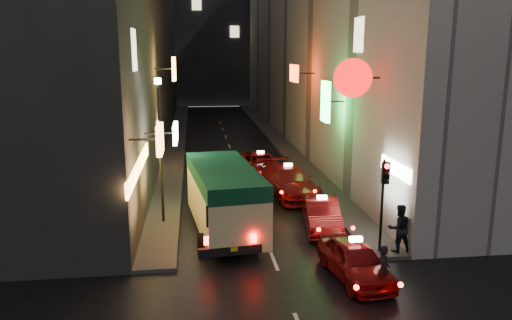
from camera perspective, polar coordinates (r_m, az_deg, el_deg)
name	(u,v)px	position (r m, az deg, el deg)	size (l,w,h in m)	color
building_left	(126,31)	(42.51, -14.68, 14.04)	(7.48, 52.30, 18.00)	#34322F
building_right	(321,32)	(43.54, 7.39, 14.28)	(7.97, 52.00, 18.00)	#B2AEA4
building_far	(211,26)	(74.30, -5.20, 15.04)	(30.00, 10.00, 22.00)	#34353A
sidewalk_left	(177,140)	(42.84, -9.05, 2.27)	(1.50, 52.00, 0.15)	#42403D
sidewalk_right	(276,138)	(43.38, 2.25, 2.54)	(1.50, 52.00, 0.15)	#42403D
minibus	(224,192)	(20.55, -3.66, -3.66)	(3.08, 6.88, 2.86)	#EFE695
taxi_near	(355,257)	(17.22, 11.25, -10.82)	(2.50, 4.95, 1.68)	maroon
taxi_second	(322,212)	(21.55, 7.51, -5.87)	(2.56, 5.01, 1.70)	maroon
taxi_third	(288,179)	(26.23, 3.68, -2.14)	(3.29, 6.04, 1.99)	maroon
taxi_far	(261,162)	(30.74, 0.53, -0.24)	(2.17, 4.86, 1.69)	maroon
pedestrian_crossing	(384,266)	(16.40, 14.39, -11.68)	(0.59, 0.38, 1.79)	black
pedestrian_sidewalk	(399,225)	(19.30, 16.05, -7.15)	(0.78, 0.49, 2.06)	black
traffic_light	(384,186)	(18.58, 14.46, -2.95)	(0.26, 0.43, 3.50)	black
lamp_post	(160,141)	(21.54, -10.89, 2.13)	(0.28, 0.28, 6.22)	black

